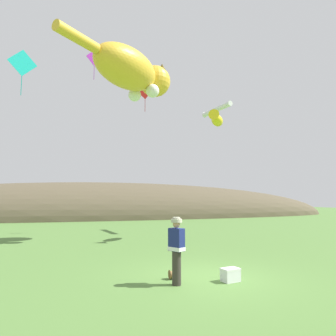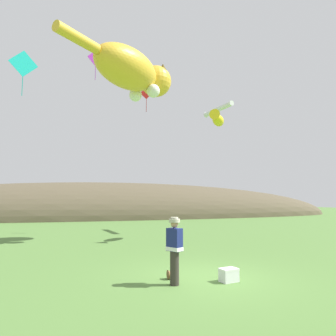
{
  "view_description": "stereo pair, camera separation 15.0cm",
  "coord_description": "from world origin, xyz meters",
  "px_view_note": "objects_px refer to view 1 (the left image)",
  "views": [
    {
      "loc": [
        -3.71,
        -8.19,
        2.27
      ],
      "look_at": [
        0.0,
        4.0,
        3.58
      ],
      "focal_mm": 32.0,
      "sensor_mm": 36.0,
      "label": 1
    },
    {
      "loc": [
        -3.57,
        -8.24,
        2.27
      ],
      "look_at": [
        0.0,
        4.0,
        3.58
      ],
      "focal_mm": 32.0,
      "sensor_mm": 36.0,
      "label": 2
    }
  ],
  "objects_px": {
    "festival_attendant": "(176,248)",
    "kite_giant_cat": "(133,72)",
    "picnic_cooler": "(230,275)",
    "kite_fish_windsock": "(217,119)",
    "kite_spool": "(172,274)",
    "kite_diamond_teal": "(22,63)",
    "kite_diamond_red": "(145,93)",
    "kite_diamond_violet": "(94,58)",
    "kite_tube_streamer": "(216,110)"
  },
  "relations": [
    {
      "from": "festival_attendant",
      "to": "kite_giant_cat",
      "type": "xyz_separation_m",
      "value": [
        0.12,
        7.6,
        8.09
      ]
    },
    {
      "from": "festival_attendant",
      "to": "picnic_cooler",
      "type": "distance_m",
      "value": 1.72
    },
    {
      "from": "festival_attendant",
      "to": "kite_fish_windsock",
      "type": "xyz_separation_m",
      "value": [
        5.01,
        7.59,
        5.88
      ]
    },
    {
      "from": "festival_attendant",
      "to": "kite_spool",
      "type": "height_order",
      "value": "festival_attendant"
    },
    {
      "from": "festival_attendant",
      "to": "kite_spool",
      "type": "xyz_separation_m",
      "value": [
        0.06,
        0.59,
        -0.82
      ]
    },
    {
      "from": "kite_diamond_teal",
      "to": "kite_diamond_red",
      "type": "height_order",
      "value": "kite_diamond_red"
    },
    {
      "from": "kite_diamond_teal",
      "to": "kite_diamond_violet",
      "type": "bearing_deg",
      "value": 52.53
    },
    {
      "from": "festival_attendant",
      "to": "kite_tube_streamer",
      "type": "xyz_separation_m",
      "value": [
        6.94,
        11.5,
        7.77
      ]
    },
    {
      "from": "kite_diamond_red",
      "to": "kite_diamond_violet",
      "type": "bearing_deg",
      "value": -167.55
    },
    {
      "from": "kite_diamond_violet",
      "to": "kite_fish_windsock",
      "type": "bearing_deg",
      "value": -28.26
    },
    {
      "from": "kite_diamond_teal",
      "to": "kite_diamond_violet",
      "type": "relative_size",
      "value": 1.09
    },
    {
      "from": "kite_tube_streamer",
      "to": "kite_diamond_red",
      "type": "height_order",
      "value": "kite_diamond_red"
    },
    {
      "from": "festival_attendant",
      "to": "kite_diamond_violet",
      "type": "height_order",
      "value": "kite_diamond_violet"
    },
    {
      "from": "kite_diamond_teal",
      "to": "kite_diamond_violet",
      "type": "distance_m",
      "value": 6.25
    },
    {
      "from": "kite_tube_streamer",
      "to": "kite_diamond_teal",
      "type": "relative_size",
      "value": 1.48
    },
    {
      "from": "kite_spool",
      "to": "picnic_cooler",
      "type": "xyz_separation_m",
      "value": [
        1.47,
        -0.7,
        0.05
      ]
    },
    {
      "from": "kite_spool",
      "to": "kite_tube_streamer",
      "type": "xyz_separation_m",
      "value": [
        6.88,
        10.91,
        8.6
      ]
    },
    {
      "from": "kite_diamond_teal",
      "to": "kite_diamond_violet",
      "type": "height_order",
      "value": "kite_diamond_violet"
    },
    {
      "from": "kite_spool",
      "to": "kite_tube_streamer",
      "type": "relative_size",
      "value": 0.08
    },
    {
      "from": "kite_giant_cat",
      "to": "kite_diamond_violet",
      "type": "bearing_deg",
      "value": 117.39
    },
    {
      "from": "picnic_cooler",
      "to": "kite_diamond_violet",
      "type": "xyz_separation_m",
      "value": [
        -3.3,
        11.35,
        11.09
      ]
    },
    {
      "from": "picnic_cooler",
      "to": "kite_spool",
      "type": "bearing_deg",
      "value": 154.54
    },
    {
      "from": "kite_giant_cat",
      "to": "kite_diamond_teal",
      "type": "relative_size",
      "value": 2.93
    },
    {
      "from": "festival_attendant",
      "to": "kite_fish_windsock",
      "type": "distance_m",
      "value": 10.83
    },
    {
      "from": "kite_spool",
      "to": "kite_diamond_red",
      "type": "distance_m",
      "value": 14.94
    },
    {
      "from": "picnic_cooler",
      "to": "kite_tube_streamer",
      "type": "height_order",
      "value": "kite_tube_streamer"
    },
    {
      "from": "kite_diamond_red",
      "to": "kite_diamond_teal",
      "type": "bearing_deg",
      "value": -143.02
    },
    {
      "from": "kite_diamond_teal",
      "to": "kite_fish_windsock",
      "type": "bearing_deg",
      "value": 4.43
    },
    {
      "from": "festival_attendant",
      "to": "picnic_cooler",
      "type": "height_order",
      "value": "festival_attendant"
    },
    {
      "from": "kite_giant_cat",
      "to": "kite_diamond_red",
      "type": "bearing_deg",
      "value": 69.69
    },
    {
      "from": "kite_fish_windsock",
      "to": "kite_diamond_violet",
      "type": "xyz_separation_m",
      "value": [
        -6.78,
        3.64,
        4.44
      ]
    },
    {
      "from": "picnic_cooler",
      "to": "kite_diamond_red",
      "type": "relative_size",
      "value": 0.3
    },
    {
      "from": "kite_diamond_violet",
      "to": "festival_attendant",
      "type": "bearing_deg",
      "value": -81.07
    },
    {
      "from": "festival_attendant",
      "to": "kite_diamond_red",
      "type": "relative_size",
      "value": 0.97
    },
    {
      "from": "kite_diamond_red",
      "to": "festival_attendant",
      "type": "bearing_deg",
      "value": -98.31
    },
    {
      "from": "picnic_cooler",
      "to": "kite_diamond_violet",
      "type": "bearing_deg",
      "value": 106.21
    },
    {
      "from": "kite_spool",
      "to": "picnic_cooler",
      "type": "bearing_deg",
      "value": -25.46
    },
    {
      "from": "picnic_cooler",
      "to": "kite_diamond_red",
      "type": "xyz_separation_m",
      "value": [
        0.22,
        12.12,
        9.42
      ]
    },
    {
      "from": "kite_diamond_teal",
      "to": "festival_attendant",
      "type": "bearing_deg",
      "value": -52.81
    },
    {
      "from": "kite_spool",
      "to": "kite_diamond_teal",
      "type": "height_order",
      "value": "kite_diamond_teal"
    },
    {
      "from": "kite_diamond_red",
      "to": "kite_diamond_violet",
      "type": "distance_m",
      "value": 3.97
    },
    {
      "from": "kite_fish_windsock",
      "to": "kite_diamond_red",
      "type": "height_order",
      "value": "kite_diamond_red"
    },
    {
      "from": "festival_attendant",
      "to": "kite_diamond_violet",
      "type": "relative_size",
      "value": 0.89
    },
    {
      "from": "kite_diamond_teal",
      "to": "kite_tube_streamer",
      "type": "bearing_deg",
      "value": 21.2
    },
    {
      "from": "kite_tube_streamer",
      "to": "kite_diamond_violet",
      "type": "bearing_deg",
      "value": -178.28
    },
    {
      "from": "kite_fish_windsock",
      "to": "kite_tube_streamer",
      "type": "relative_size",
      "value": 0.68
    },
    {
      "from": "kite_diamond_violet",
      "to": "kite_tube_streamer",
      "type": "bearing_deg",
      "value": 1.72
    },
    {
      "from": "kite_spool",
      "to": "kite_diamond_violet",
      "type": "height_order",
      "value": "kite_diamond_violet"
    },
    {
      "from": "kite_giant_cat",
      "to": "kite_diamond_red",
      "type": "height_order",
      "value": "kite_giant_cat"
    },
    {
      "from": "kite_fish_windsock",
      "to": "kite_tube_streamer",
      "type": "xyz_separation_m",
      "value": [
        1.93,
        3.91,
        1.9
      ]
    }
  ]
}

